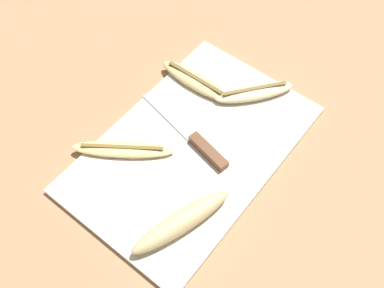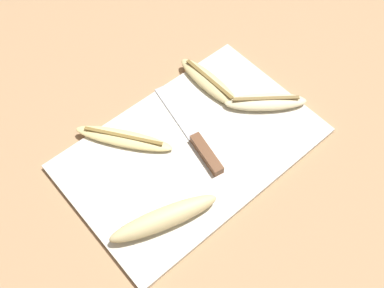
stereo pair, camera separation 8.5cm
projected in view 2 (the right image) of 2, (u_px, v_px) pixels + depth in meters
name	position (u px, v px, depth m)	size (l,w,h in m)	color
ground_plane	(192.00, 150.00, 0.87)	(4.00, 4.00, 0.00)	tan
cutting_board	(192.00, 148.00, 0.87)	(0.48, 0.31, 0.01)	silver
knife	(199.00, 144.00, 0.86)	(0.07, 0.24, 0.02)	brown
banana_mellow_near	(164.00, 218.00, 0.76)	(0.20, 0.09, 0.04)	beige
banana_cream_curved	(265.00, 102.00, 0.91)	(0.16, 0.14, 0.02)	beige
banana_golden_short	(124.00, 138.00, 0.86)	(0.14, 0.18, 0.02)	#EDD689
banana_spotted_left	(209.00, 82.00, 0.94)	(0.04, 0.17, 0.02)	#DBC684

